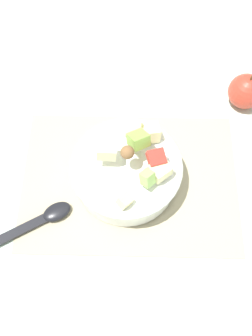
# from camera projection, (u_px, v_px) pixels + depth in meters

# --- Properties ---
(ground_plane) EXTENTS (2.40, 2.40, 0.00)m
(ground_plane) POSITION_uv_depth(u_px,v_px,m) (129.00, 181.00, 0.82)
(ground_plane) COLOR silver
(placemat) EXTENTS (0.44, 0.31, 0.01)m
(placemat) POSITION_uv_depth(u_px,v_px,m) (129.00, 181.00, 0.82)
(placemat) COLOR tan
(placemat) RESTS_ON ground_plane
(salad_bowl) EXTENTS (0.22, 0.22, 0.13)m
(salad_bowl) POSITION_uv_depth(u_px,v_px,m) (127.00, 170.00, 0.78)
(salad_bowl) COLOR white
(salad_bowl) RESTS_ON placemat
(serving_spoon) EXTENTS (0.22, 0.14, 0.01)m
(serving_spoon) POSITION_uv_depth(u_px,v_px,m) (32.00, 224.00, 0.77)
(serving_spoon) COLOR black
(serving_spoon) RESTS_ON placemat
(whole_apple) EXTENTS (0.08, 0.08, 0.09)m
(whole_apple) POSITION_uv_depth(u_px,v_px,m) (245.00, 91.00, 0.88)
(whole_apple) COLOR #BC3828
(whole_apple) RESTS_ON ground_plane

